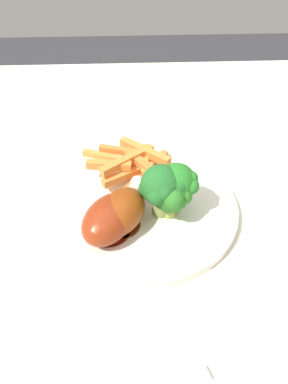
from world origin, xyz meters
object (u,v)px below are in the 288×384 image
(carrot_fries_pile, at_px, (134,163))
(chicken_drumstick_near, at_px, (123,210))
(dinner_plate, at_px, (144,206))
(dining_table, at_px, (122,247))
(broccoli_floret_back, at_px, (171,195))
(chicken_drumstick_far, at_px, (110,217))
(broccoli_floret_front, at_px, (179,182))
(broccoli_floret_middle, at_px, (161,188))

(carrot_fries_pile, xyz_separation_m, chicken_drumstick_near, (0.10, -0.02, 0.00))
(dinner_plate, bearing_deg, chicken_drumstick_near, -39.12)
(dining_table, distance_m, broccoli_floret_back, 0.19)
(broccoli_floret_back, height_order, chicken_drumstick_far, broccoli_floret_back)
(broccoli_floret_front, distance_m, broccoli_floret_back, 0.02)
(chicken_drumstick_near, bearing_deg, broccoli_floret_back, 96.86)
(dining_table, relative_size, broccoli_floret_back, 15.50)
(broccoli_floret_front, bearing_deg, dining_table, -120.75)
(broccoli_floret_middle, bearing_deg, chicken_drumstick_near, -74.37)
(broccoli_floret_back, bearing_deg, broccoli_floret_middle, -116.43)
(dining_table, bearing_deg, carrot_fries_pile, 140.52)
(dining_table, height_order, chicken_drumstick_near, chicken_drumstick_near)
(carrot_fries_pile, xyz_separation_m, chicken_drumstick_far, (0.11, -0.03, 0.00))
(carrot_fries_pile, bearing_deg, chicken_drumstick_far, -15.95)
(broccoli_floret_middle, bearing_deg, broccoli_floret_front, 108.54)
(broccoli_floret_back, bearing_deg, dining_table, -131.79)
(broccoli_floret_front, bearing_deg, carrot_fries_pile, -144.15)
(dining_table, xyz_separation_m, broccoli_floret_middle, (0.05, 0.05, 0.17))
(broccoli_floret_back, xyz_separation_m, carrot_fries_pile, (-0.09, -0.04, -0.02))
(dining_table, xyz_separation_m, broccoli_floret_front, (0.05, 0.08, 0.17))
(dining_table, xyz_separation_m, chicken_drumstick_far, (0.08, -0.01, 0.15))
(dinner_plate, relative_size, carrot_fries_pile, 1.86)
(broccoli_floret_front, relative_size, broccoli_floret_back, 1.17)
(dining_table, bearing_deg, chicken_drumstick_near, 6.71)
(dining_table, relative_size, chicken_drumstick_near, 7.31)
(broccoli_floret_back, relative_size, chicken_drumstick_far, 0.48)
(broccoli_floret_front, xyz_separation_m, chicken_drumstick_near, (0.02, -0.07, -0.02))
(broccoli_floret_front, bearing_deg, broccoli_floret_back, -37.94)
(broccoli_floret_front, distance_m, broccoli_floret_middle, 0.02)
(carrot_fries_pile, bearing_deg, broccoli_floret_back, 26.13)
(carrot_fries_pile, bearing_deg, broccoli_floret_middle, 20.77)
(broccoli_floret_front, height_order, carrot_fries_pile, broccoli_floret_front)
(chicken_drumstick_far, bearing_deg, dining_table, 174.92)
(dinner_plate, relative_size, broccoli_floret_back, 4.09)
(broccoli_floret_middle, xyz_separation_m, carrot_fries_pile, (-0.08, -0.03, -0.02))
(dining_table, distance_m, broccoli_floret_front, 0.20)
(broccoli_floret_back, relative_size, chicken_drumstick_near, 0.47)
(dinner_plate, distance_m, broccoli_floret_middle, 0.06)
(dining_table, relative_size, broccoli_floret_front, 13.29)
(broccoli_floret_middle, height_order, chicken_drumstick_near, broccoli_floret_middle)
(broccoli_floret_front, xyz_separation_m, chicken_drumstick_far, (0.03, -0.08, -0.02))
(broccoli_floret_front, bearing_deg, chicken_drumstick_far, -69.28)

